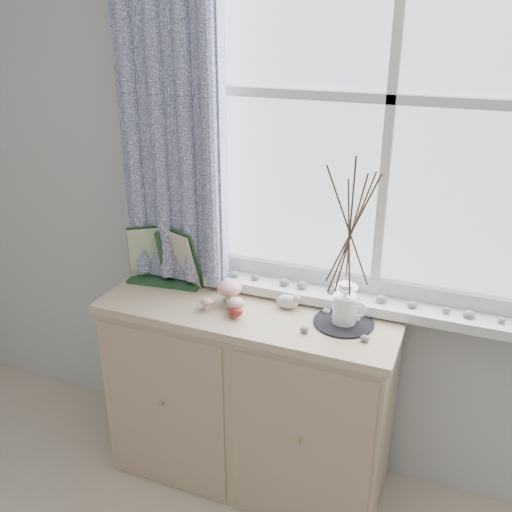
# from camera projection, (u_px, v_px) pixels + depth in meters

# --- Properties ---
(sideboard) EXTENTS (1.20, 0.45, 0.85)m
(sideboard) POSITION_uv_depth(u_px,v_px,m) (249.00, 395.00, 2.43)
(sideboard) COLOR tan
(sideboard) RESTS_ON ground
(botanical_book) EXTENTS (0.39, 0.17, 0.26)m
(botanical_book) POSITION_uv_depth(u_px,v_px,m) (160.00, 258.00, 2.39)
(botanical_book) COLOR #214524
(botanical_book) RESTS_ON sideboard
(toadstool_cluster) EXTENTS (0.18, 0.16, 0.10)m
(toadstool_cluster) POSITION_uv_depth(u_px,v_px,m) (228.00, 294.00, 2.25)
(toadstool_cluster) COLOR white
(toadstool_cluster) RESTS_ON sideboard
(wooden_eggs) EXTENTS (0.13, 0.17, 0.06)m
(wooden_eggs) POSITION_uv_depth(u_px,v_px,m) (233.00, 303.00, 2.24)
(wooden_eggs) COLOR tan
(wooden_eggs) RESTS_ON sideboard
(songbird_figurine) EXTENTS (0.12, 0.07, 0.06)m
(songbird_figurine) POSITION_uv_depth(u_px,v_px,m) (288.00, 301.00, 2.24)
(songbird_figurine) COLOR beige
(songbird_figurine) RESTS_ON sideboard
(crocheted_doily) EXTENTS (0.23, 0.23, 0.01)m
(crocheted_doily) POSITION_uv_depth(u_px,v_px,m) (344.00, 322.00, 2.14)
(crocheted_doily) COLOR black
(crocheted_doily) RESTS_ON sideboard
(twig_pitcher) EXTENTS (0.28, 0.28, 0.67)m
(twig_pitcher) POSITION_uv_depth(u_px,v_px,m) (350.00, 227.00, 1.99)
(twig_pitcher) COLOR white
(twig_pitcher) RESTS_ON crocheted_doily
(sideboard_pebbles) EXTENTS (0.33, 0.23, 0.02)m
(sideboard_pebbles) POSITION_uv_depth(u_px,v_px,m) (330.00, 320.00, 2.15)
(sideboard_pebbles) COLOR gray
(sideboard_pebbles) RESTS_ON sideboard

